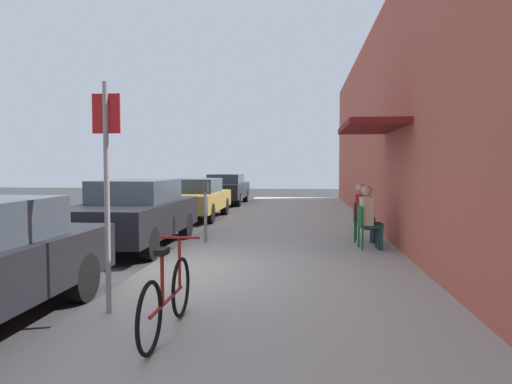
% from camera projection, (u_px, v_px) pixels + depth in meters
% --- Properties ---
extents(ground_plane, '(60.00, 60.00, 0.00)m').
position_uv_depth(ground_plane, '(143.00, 276.00, 7.54)').
color(ground_plane, '#2D2D30').
extents(sidewalk_slab, '(4.50, 32.00, 0.12)m').
position_uv_depth(sidewalk_slab, '(286.00, 252.00, 9.29)').
color(sidewalk_slab, '#9E9B93').
rests_on(sidewalk_slab, ground_plane).
extents(building_facade, '(1.40, 32.00, 5.72)m').
position_uv_depth(building_facade, '(411.00, 110.00, 8.90)').
color(building_facade, '#BC5442').
rests_on(building_facade, ground_plane).
extents(parked_car_1, '(1.80, 4.40, 1.49)m').
position_uv_depth(parked_car_1, '(135.00, 213.00, 10.21)').
color(parked_car_1, black).
rests_on(parked_car_1, ground_plane).
extents(parked_car_2, '(1.80, 4.40, 1.37)m').
position_uv_depth(parked_car_2, '(195.00, 198.00, 15.92)').
color(parked_car_2, '#A58433').
rests_on(parked_car_2, ground_plane).
extents(parked_car_3, '(1.80, 4.40, 1.42)m').
position_uv_depth(parked_car_3, '(226.00, 188.00, 22.15)').
color(parked_car_3, black).
rests_on(parked_car_3, ground_plane).
extents(parking_meter, '(0.12, 0.10, 1.32)m').
position_uv_depth(parking_meter, '(205.00, 207.00, 10.19)').
color(parking_meter, slate).
rests_on(parking_meter, sidewalk_slab).
extents(street_sign, '(0.32, 0.06, 2.60)m').
position_uv_depth(street_sign, '(107.00, 179.00, 5.18)').
color(street_sign, gray).
rests_on(street_sign, sidewalk_slab).
extents(bicycle_0, '(0.46, 1.71, 0.90)m').
position_uv_depth(bicycle_0, '(167.00, 298.00, 4.60)').
color(bicycle_0, black).
rests_on(bicycle_0, sidewalk_slab).
extents(cafe_chair_0, '(0.47, 0.47, 0.87)m').
position_uv_depth(cafe_chair_0, '(366.00, 224.00, 9.33)').
color(cafe_chair_0, '#14592D').
rests_on(cafe_chair_0, sidewalk_slab).
extents(seated_patron_0, '(0.45, 0.38, 1.29)m').
position_uv_depth(seated_patron_0, '(369.00, 215.00, 9.32)').
color(seated_patron_0, '#232838').
rests_on(seated_patron_0, sidewalk_slab).
extents(cafe_chair_1, '(0.51, 0.51, 0.87)m').
position_uv_depth(cafe_chair_1, '(361.00, 219.00, 10.25)').
color(cafe_chair_1, '#14592D').
rests_on(cafe_chair_1, sidewalk_slab).
extents(seated_patron_1, '(0.48, 0.42, 1.29)m').
position_uv_depth(seated_patron_1, '(363.00, 210.00, 10.22)').
color(seated_patron_1, '#232838').
rests_on(seated_patron_1, sidewalk_slab).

